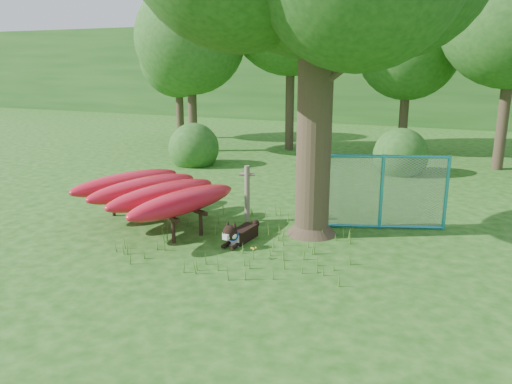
% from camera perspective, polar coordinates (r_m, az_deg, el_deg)
% --- Properties ---
extents(ground, '(80.00, 80.00, 0.00)m').
position_cam_1_polar(ground, '(9.52, -4.04, -7.38)').
color(ground, '#194C0F').
rests_on(ground, ground).
extents(wooden_post, '(0.36, 0.16, 1.31)m').
position_cam_1_polar(wooden_post, '(11.39, -1.02, -0.01)').
color(wooden_post, '#6D6451').
rests_on(wooden_post, ground).
extents(kayak_rack, '(3.66, 3.96, 1.02)m').
position_cam_1_polar(kayak_rack, '(11.32, -11.66, 0.07)').
color(kayak_rack, black).
rests_on(kayak_rack, ground).
extents(husky_dog, '(0.37, 1.24, 0.55)m').
position_cam_1_polar(husky_dog, '(10.14, -1.96, -4.80)').
color(husky_dog, black).
rests_on(husky_dog, ground).
extents(fence_section, '(2.69, 1.02, 2.76)m').
position_cam_1_polar(fence_section, '(11.17, 14.14, -0.01)').
color(fence_section, teal).
rests_on(fence_section, ground).
extents(wildflower_clump, '(0.11, 0.10, 0.25)m').
position_cam_1_polar(wildflower_clump, '(9.30, -0.31, -6.57)').
color(wildflower_clump, '#4A7B28').
rests_on(wildflower_clump, ground).
extents(bg_tree_a, '(4.40, 4.40, 6.70)m').
position_cam_1_polar(bg_tree_a, '(20.77, -7.52, 16.96)').
color(bg_tree_a, '#362B1D').
rests_on(bg_tree_a, ground).
extents(bg_tree_b, '(5.20, 5.20, 8.22)m').
position_cam_1_polar(bg_tree_b, '(21.16, 4.06, 20.05)').
color(bg_tree_b, '#362B1D').
rests_on(bg_tree_b, ground).
extents(bg_tree_c, '(4.00, 4.00, 6.12)m').
position_cam_1_polar(bg_tree_c, '(20.99, 17.04, 15.41)').
color(bg_tree_c, '#362B1D').
rests_on(bg_tree_c, ground).
extents(bg_tree_f, '(3.60, 3.60, 5.55)m').
position_cam_1_polar(bg_tree_f, '(24.62, -8.91, 14.74)').
color(bg_tree_f, '#362B1D').
rests_on(bg_tree_f, ground).
extents(shrub_left, '(1.80, 1.80, 1.80)m').
position_cam_1_polar(shrub_left, '(18.18, -7.06, 3.13)').
color(shrub_left, '#20531B').
rests_on(shrub_left, ground).
extents(shrub_mid, '(1.80, 1.80, 1.80)m').
position_cam_1_polar(shrub_mid, '(17.31, 16.04, 2.10)').
color(shrub_mid, '#20531B').
rests_on(shrub_mid, ground).
extents(wooded_hillside, '(80.00, 12.00, 6.00)m').
position_cam_1_polar(wooded_hillside, '(36.05, 17.53, 12.96)').
color(wooded_hillside, '#20531B').
rests_on(wooded_hillside, ground).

